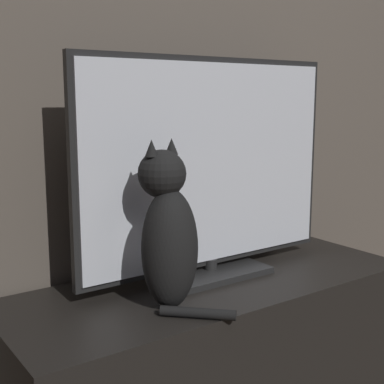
# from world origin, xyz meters

# --- Properties ---
(wall_back) EXTENTS (4.80, 0.05, 2.60)m
(wall_back) POSITION_xyz_m (0.00, 1.22, 1.30)
(wall_back) COLOR #60564C
(wall_back) RESTS_ON ground_plane
(tv_stand) EXTENTS (1.34, 0.51, 0.43)m
(tv_stand) POSITION_xyz_m (0.00, 0.93, 0.21)
(tv_stand) COLOR black
(tv_stand) RESTS_ON ground_plane
(tv) EXTENTS (0.95, 0.22, 0.70)m
(tv) POSITION_xyz_m (0.03, 0.99, 0.77)
(tv) COLOR black
(tv) RESTS_ON tv_stand
(cat) EXTENTS (0.19, 0.29, 0.47)m
(cat) POSITION_xyz_m (-0.23, 0.84, 0.64)
(cat) COLOR black
(cat) RESTS_ON tv_stand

